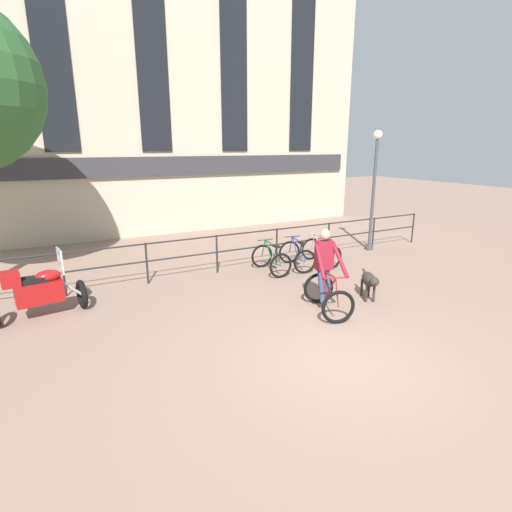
# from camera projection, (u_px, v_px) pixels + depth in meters

# --- Properties ---
(ground_plane) EXTENTS (60.00, 60.00, 0.00)m
(ground_plane) POSITION_uv_depth(u_px,v_px,m) (342.00, 360.00, 6.45)
(ground_plane) COLOR #8E7060
(canal_railing) EXTENTS (15.05, 0.05, 1.05)m
(canal_railing) POSITION_uv_depth(u_px,v_px,m) (217.00, 247.00, 10.68)
(canal_railing) COLOR #232326
(canal_railing) RESTS_ON ground_plane
(building_facade) EXTENTS (18.00, 0.72, 11.61)m
(building_facade) POSITION_uv_depth(u_px,v_px,m) (150.00, 75.00, 14.25)
(building_facade) COLOR #BCB299
(building_facade) RESTS_ON ground_plane
(cyclist_with_bike) EXTENTS (0.99, 1.32, 1.70)m
(cyclist_with_bike) POSITION_uv_depth(u_px,v_px,m) (326.00, 275.00, 8.21)
(cyclist_with_bike) COLOR black
(cyclist_with_bike) RESTS_ON ground_plane
(dog) EXTENTS (0.55, 0.93, 0.65)m
(dog) POSITION_uv_depth(u_px,v_px,m) (369.00, 280.00, 8.83)
(dog) COLOR #332D28
(dog) RESTS_ON ground_plane
(parked_motorcycle) EXTENTS (1.75, 0.85, 1.35)m
(parked_motorcycle) POSITION_uv_depth(u_px,v_px,m) (38.00, 291.00, 7.91)
(parked_motorcycle) COLOR black
(parked_motorcycle) RESTS_ON ground_plane
(parked_bicycle_near_lamp) EXTENTS (0.68, 1.12, 0.86)m
(parked_bicycle_near_lamp) POSITION_uv_depth(u_px,v_px,m) (271.00, 260.00, 10.81)
(parked_bicycle_near_lamp) COLOR black
(parked_bicycle_near_lamp) RESTS_ON ground_plane
(parked_bicycle_mid_left) EXTENTS (0.83, 1.20, 0.86)m
(parked_bicycle_mid_left) POSITION_uv_depth(u_px,v_px,m) (297.00, 256.00, 11.19)
(parked_bicycle_mid_left) COLOR black
(parked_bicycle_mid_left) RESTS_ON ground_plane
(parked_bicycle_mid_right) EXTENTS (0.70, 1.13, 0.86)m
(parked_bicycle_mid_right) POSITION_uv_depth(u_px,v_px,m) (321.00, 252.00, 11.57)
(parked_bicycle_mid_right) COLOR black
(parked_bicycle_mid_right) RESTS_ON ground_plane
(street_lamp) EXTENTS (0.28, 0.28, 3.81)m
(street_lamp) POSITION_uv_depth(u_px,v_px,m) (374.00, 184.00, 12.67)
(street_lamp) COLOR #424247
(street_lamp) RESTS_ON ground_plane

